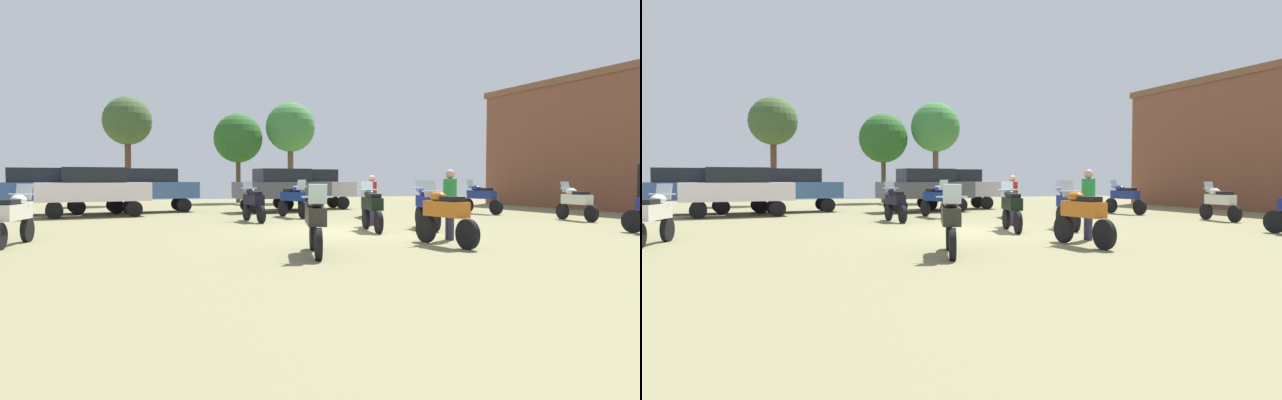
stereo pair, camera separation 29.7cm
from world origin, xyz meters
TOP-DOWN VIEW (x-y plane):
  - ground_plane at (0.00, 0.00)m, footprint 44.00×52.00m
  - motorcycle_1 at (0.14, 5.83)m, footprint 0.73×2.29m
  - motorcycle_3 at (0.50, -4.00)m, footprint 0.62×2.16m
  - motorcycle_4 at (2.36, -0.36)m, footprint 0.76×2.10m
  - motorcycle_5 at (0.52, -0.24)m, footprint 0.74×2.11m
  - motorcycle_6 at (-1.87, 4.38)m, footprint 0.62×2.08m
  - motorcycle_7 at (9.36, 0.50)m, footprint 0.62×2.08m
  - motorcycle_8 at (8.54, 4.91)m, footprint 0.69×2.30m
  - motorcycle_9 at (2.93, 4.71)m, footprint 0.75×2.07m
  - motorcycle_10 at (-8.80, -0.30)m, footprint 0.77×2.09m
  - motorcycle_11 at (-2.85, -4.30)m, footprint 0.83×2.11m
  - car_1 at (0.84, 9.48)m, footprint 4.40×2.04m
  - car_2 at (-4.94, 11.45)m, footprint 4.42×2.10m
  - car_3 at (2.90, 11.10)m, footprint 4.38×2.00m
  - car_4 at (-7.23, 9.23)m, footprint 4.43×2.13m
  - car_5 at (-9.44, 11.27)m, footprint 4.48×2.30m
  - person_1 at (1.36, 1.40)m, footprint 0.42×0.42m
  - person_2 at (1.30, -3.05)m, footprint 0.38×0.38m
  - tree_1 at (4.19, 18.14)m, footprint 3.12×3.12m
  - tree_3 at (-5.52, 18.73)m, footprint 2.78×2.78m
  - tree_5 at (1.07, 19.23)m, footprint 3.08×3.08m

SIDE VIEW (x-z plane):
  - ground_plane at x=0.00m, z-range 0.00..0.02m
  - motorcycle_7 at x=9.36m, z-range 0.01..1.44m
  - motorcycle_10 at x=-8.80m, z-range 0.01..1.45m
  - motorcycle_6 at x=-1.87m, z-range 0.00..1.45m
  - motorcycle_9 at x=2.93m, z-range 0.01..1.45m
  - motorcycle_11 at x=-2.85m, z-range 0.01..1.47m
  - motorcycle_5 at x=0.52m, z-range 0.01..1.48m
  - motorcycle_4 at x=2.36m, z-range 0.00..1.51m
  - motorcycle_1 at x=0.14m, z-range 0.01..1.51m
  - motorcycle_3 at x=0.50m, z-range 0.00..1.51m
  - motorcycle_8 at x=8.54m, z-range 0.01..1.51m
  - person_1 at x=1.36m, z-range 0.16..1.82m
  - person_2 at x=1.30m, z-range 0.17..1.97m
  - car_1 at x=0.84m, z-range 0.19..2.19m
  - car_2 at x=-4.94m, z-range 0.19..2.19m
  - car_3 at x=2.90m, z-range 0.19..2.19m
  - car_4 at x=-7.23m, z-range 0.19..2.19m
  - car_5 at x=-9.44m, z-range 0.19..2.19m
  - tree_5 at x=1.07m, z-range 1.26..6.87m
  - tree_1 at x=4.19m, z-range 1.58..7.92m
  - tree_3 at x=-5.52m, z-range 1.69..7.95m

